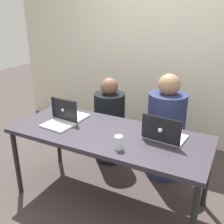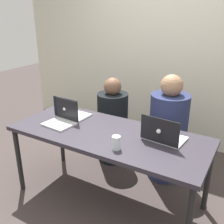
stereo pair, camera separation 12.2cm
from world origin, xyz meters
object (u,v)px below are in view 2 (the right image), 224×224
Objects in this scene: water_glass_right at (116,144)px; laptop_back_left at (71,113)px; laptop_front_left at (62,119)px; laptop_back_right at (163,135)px; person_on_right at (168,133)px; person_on_left at (113,125)px.

laptop_back_left is at bearing 154.73° from water_glass_right.
laptop_back_left is at bearing 102.58° from laptop_front_left.
laptop_back_left is 0.89× the size of laptop_back_right.
person_on_right is 10.28× the size of water_glass_right.
water_glass_right is at bearing -8.74° from laptop_front_left.
person_on_right is 0.98m from water_glass_right.
laptop_back_left is at bearing 72.13° from person_on_left.
person_on_right reaches higher than water_glass_right.
person_on_right is at bearing 81.74° from water_glass_right.
person_on_right reaches higher than laptop_back_right.
laptop_back_right is at bearing -178.65° from laptop_back_left.
laptop_front_left is at bearing 77.53° from person_on_left.
laptop_front_left is (-0.15, -0.76, 0.32)m from person_on_left.
laptop_front_left is at bearing 14.09° from laptop_back_right.
water_glass_right is at bearing 120.45° from person_on_left.
person_on_left is 1.09m from laptop_back_right.
water_glass_right is (0.75, -0.35, 0.00)m from laptop_back_left.
laptop_back_right is at bearing 13.87° from laptop_front_left.
laptop_front_left is (-0.86, -0.76, 0.27)m from person_on_right.
laptop_back_left reaches higher than water_glass_right.
laptop_back_left is at bearing 20.32° from person_on_right.
water_glass_right is (0.58, -0.93, 0.32)m from person_on_left.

